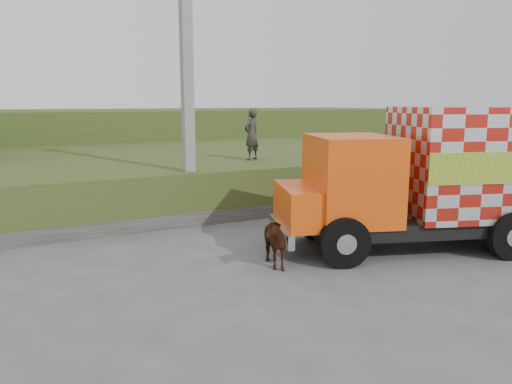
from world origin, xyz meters
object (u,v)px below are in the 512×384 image
utility_pole (187,80)px  cow (270,240)px  cargo_truck (453,176)px  pedestrian (252,134)px

utility_pole → cow: 5.77m
cargo_truck → cow: size_ratio=5.94×
cargo_truck → pedestrian: cargo_truck is taller
cargo_truck → pedestrian: (-1.85, 7.02, 0.65)m
cargo_truck → cow: bearing=-169.7°
utility_pole → cargo_truck: size_ratio=1.01×
utility_pole → pedestrian: bearing=30.9°
cargo_truck → pedestrian: size_ratio=4.49×
utility_pole → cow: bearing=-88.2°
cow → cargo_truck: bearing=2.8°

